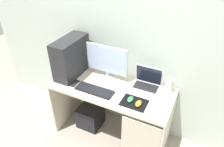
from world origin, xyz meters
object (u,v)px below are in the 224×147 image
subwoofer (91,116)px  keyboard (94,90)px  monitor (107,62)px  pc_tower (71,57)px  cell_phone (74,83)px  speaker (169,86)px  mouse_right (138,104)px  mouse_left (130,99)px  laptop (146,83)px

subwoofer → keyboard: bearing=-41.3°
keyboard → monitor: bearing=89.3°
pc_tower → keyboard: bearing=-24.1°
cell_phone → subwoofer: bearing=61.1°
speaker → subwoofer: size_ratio=0.54×
mouse_right → cell_phone: bearing=178.4°
speaker → cell_phone: 1.04m
pc_tower → mouse_left: 0.85m
mouse_right → monitor: bearing=149.3°
speaker → keyboard: speaker is taller
mouse_left → cell_phone: bearing=-179.8°
pc_tower → mouse_right: 0.95m
laptop → subwoofer: size_ratio=1.04×
laptop → speaker: laptop is taller
pc_tower → keyboard: (0.40, -0.18, -0.21)m
monitor → laptop: size_ratio=1.65×
monitor → speaker: (0.71, 0.05, -0.14)m
monitor → subwoofer: bearing=-147.8°
subwoofer → mouse_right: bearing=-14.0°
keyboard → mouse_left: size_ratio=4.38×
laptop → subwoofer: (-0.67, -0.15, -0.65)m
cell_phone → mouse_right: bearing=-1.6°
monitor → laptop: monitor is taller
speaker → mouse_left: bearing=-133.7°
pc_tower → mouse_right: bearing=-11.6°
speaker → subwoofer: (-0.90, -0.17, -0.68)m
pc_tower → laptop: (0.88, 0.13, -0.18)m
cell_phone → keyboard: bearing=-3.6°
keyboard → cell_phone: size_ratio=3.23×
speaker → cell_phone: speaker is taller
keyboard → subwoofer: size_ratio=1.45×
mouse_right → cell_phone: size_ratio=0.74×
keyboard → mouse_right: size_ratio=4.38×
pc_tower → monitor: pc_tower is taller
mouse_left → mouse_right: same height
laptop → mouse_right: size_ratio=3.15×
keyboard → cell_phone: 0.27m
monitor → mouse_left: size_ratio=5.18×
pc_tower → cell_phone: (0.13, -0.16, -0.22)m
monitor → cell_phone: monitor is taller
laptop → mouse_right: (0.03, -0.32, -0.03)m
monitor → laptop: bearing=2.9°
laptop → speaker: size_ratio=1.94×
mouse_left → cell_phone: mouse_left is taller
pc_tower → laptop: 0.91m
monitor → keyboard: size_ratio=1.18×
mouse_left → mouse_right: 0.10m
laptop → speaker: (0.24, 0.02, 0.03)m
pc_tower → monitor: 0.42m
mouse_left → pc_tower: bearing=168.8°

